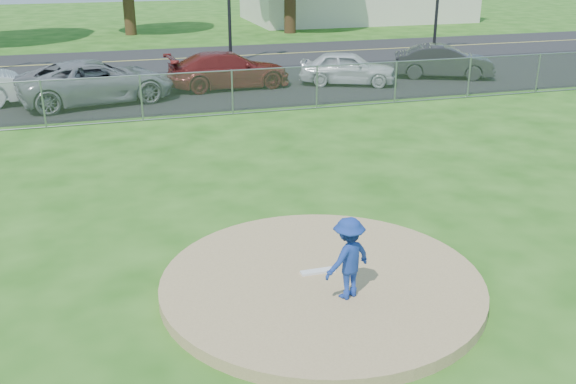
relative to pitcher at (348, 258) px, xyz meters
name	(u,v)px	position (x,y,z in m)	size (l,w,h in m)	color
ground	(215,132)	(-0.19, 10.67, -0.87)	(120.00, 120.00, 0.00)	#205512
pitchers_mound	(322,283)	(-0.19, 0.67, -0.77)	(5.40, 5.40, 0.20)	#A38559
pitching_rubber	(318,271)	(-0.19, 0.87, -0.65)	(0.60, 0.15, 0.04)	white
chain_link_fence	(203,95)	(-0.19, 12.67, -0.12)	(40.00, 0.06, 1.50)	gray
parking_lot	(185,89)	(-0.19, 17.17, -0.87)	(50.00, 8.00, 0.01)	black
street	(164,59)	(-0.19, 24.67, -0.87)	(60.00, 7.00, 0.01)	black
pitcher	(348,258)	(0.00, 0.00, 0.00)	(0.87, 0.50, 1.34)	navy
traffic_cone	(33,93)	(-5.78, 16.33, -0.51)	(0.36, 0.36, 0.71)	orange
parked_car_gray	(96,81)	(-3.54, 15.80, -0.09)	(2.54, 5.51, 1.53)	gray
parked_car_darkred	(229,70)	(1.57, 16.98, -0.15)	(2.00, 4.91, 1.42)	maroon
parked_car_pearl	(348,68)	(6.39, 16.27, -0.19)	(1.58, 3.93, 1.34)	silver
parked_car_charcoal	(444,61)	(10.87, 16.44, -0.17)	(1.46, 4.18, 1.38)	#262629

